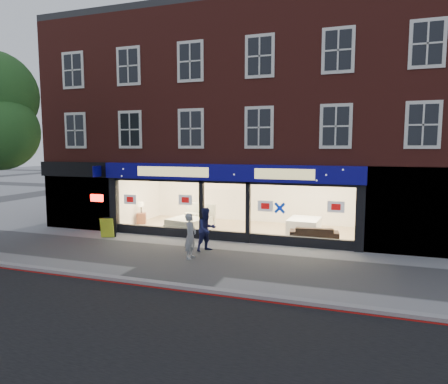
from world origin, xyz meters
The scene contains 13 objects.
ground centered at (0.00, 0.00, 0.00)m, with size 120.00×120.00×0.00m, color gray.
road centered at (0.00, -8.00, 0.00)m, with size 60.00×10.00×0.01m, color black.
kerb_line centered at (0.00, -3.10, 0.01)m, with size 60.00×0.10×0.01m, color #8C0A07.
kerb_stone centered at (0.00, -2.90, 0.06)m, with size 60.00×0.25×0.12m, color gray.
showroom_floor centered at (0.00, 5.25, 0.05)m, with size 11.00×4.50×0.10m, color tan.
building centered at (-0.02, 6.93, 6.67)m, with size 19.00×8.26×10.30m.
display_bed centered at (-2.15, 4.33, 0.42)m, with size 2.02×2.30×1.14m.
bedside_table centered at (-5.10, 4.80, 0.38)m, with size 0.45×0.45×0.55m, color brown.
mattress_stack centered at (3.10, 5.24, 0.43)m, with size 1.42×1.76×0.67m.
sofa centered at (3.70, 3.90, 0.39)m, with size 2.02×0.79×0.59m, color black.
a_board centered at (-5.09, 1.94, 0.45)m, with size 0.58×0.38×0.90m, color #CDDD27.
pedestrian_grey centered at (-0.28, 0.06, 0.82)m, with size 0.60×0.39×1.65m, color #989B9F.
pedestrian_blue centered at (-0.10, 1.22, 0.85)m, with size 0.82×0.64×1.70m, color #1B1F4D.
Camera 1 is at (5.46, -12.91, 4.01)m, focal length 32.00 mm.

